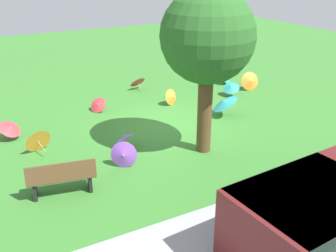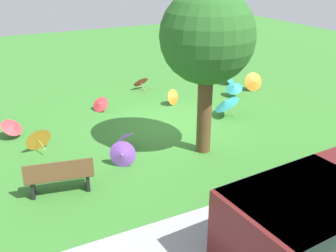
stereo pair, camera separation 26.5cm
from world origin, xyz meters
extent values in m
plane|color=#387A2D|center=(0.00, 0.00, 0.00)|extent=(40.00, 40.00, 0.00)
cube|color=#9E9EA3|center=(0.00, 6.53, 0.00)|extent=(40.00, 4.03, 0.01)
cube|color=black|center=(0.78, 6.82, 1.25)|extent=(2.70, 2.10, 0.55)
cylinder|color=black|center=(1.53, 5.92, 0.38)|extent=(0.77, 0.27, 0.76)
cube|color=brown|center=(4.12, 2.39, 0.45)|extent=(1.66, 0.74, 0.05)
cube|color=brown|center=(4.16, 2.59, 0.68)|extent=(1.59, 0.41, 0.45)
cube|color=black|center=(4.75, 2.27, 0.23)|extent=(0.16, 0.41, 0.45)
cube|color=black|center=(3.50, 2.51, 0.23)|extent=(0.16, 0.41, 0.45)
cylinder|color=brown|center=(-0.11, 2.06, 1.29)|extent=(0.42, 0.42, 2.57)
sphere|color=#286023|center=(-0.11, 2.06, 3.34)|extent=(2.55, 2.55, 2.55)
cylinder|color=tan|center=(-3.86, -1.59, 0.17)|extent=(0.18, 0.15, 0.34)
cone|color=teal|center=(-3.76, -1.51, 0.39)|extent=(0.92, 0.92, 0.46)
sphere|color=tan|center=(-3.74, -1.49, 0.45)|extent=(0.06, 0.06, 0.05)
cylinder|color=tan|center=(4.14, 0.14, 0.27)|extent=(0.13, 0.45, 0.20)
cone|color=orange|center=(4.21, -0.15, 0.39)|extent=(0.85, 0.60, 0.77)
sphere|color=tan|center=(4.23, -0.23, 0.42)|extent=(0.05, 0.05, 0.05)
cylinder|color=tan|center=(-5.01, -2.02, 0.31)|extent=(0.09, 0.41, 0.16)
cone|color=orange|center=(-4.97, -1.75, 0.40)|extent=(0.85, 0.50, 0.80)
sphere|color=tan|center=(-4.96, -1.69, 0.42)|extent=(0.04, 0.05, 0.05)
cylinder|color=tan|center=(1.80, 0.92, 0.16)|extent=(0.12, 0.20, 0.33)
cone|color=purple|center=(1.86, 0.81, 0.36)|extent=(0.79, 0.77, 0.39)
sphere|color=tan|center=(1.87, 0.79, 0.40)|extent=(0.05, 0.06, 0.05)
cylinder|color=tan|center=(2.23, 1.70, 0.31)|extent=(0.21, 0.32, 0.11)
cone|color=purple|center=(2.35, 1.90, 0.36)|extent=(0.76, 0.62, 0.73)
sphere|color=tan|center=(2.38, 1.94, 0.38)|extent=(0.05, 0.06, 0.04)
cylinder|color=tan|center=(-4.50, -3.17, 0.16)|extent=(0.22, 0.26, 0.25)
cone|color=teal|center=(-4.63, -3.02, 0.31)|extent=(0.86, 0.84, 0.62)
sphere|color=tan|center=(-4.66, -2.99, 0.34)|extent=(0.06, 0.06, 0.05)
cylinder|color=tan|center=(-2.39, 0.21, 0.23)|extent=(0.27, 0.15, 0.46)
cone|color=teal|center=(-2.23, 0.13, 0.52)|extent=(1.22, 1.25, 0.63)
sphere|color=tan|center=(-2.19, 0.11, 0.59)|extent=(0.06, 0.05, 0.05)
cylinder|color=tan|center=(4.86, -1.53, 0.17)|extent=(0.19, 0.22, 0.34)
cone|color=#D8383F|center=(4.76, -1.41, 0.38)|extent=(0.90, 0.89, 0.49)
sphere|color=tan|center=(4.74, -1.38, 0.43)|extent=(0.06, 0.06, 0.05)
cylinder|color=tan|center=(-1.06, -1.97, 0.25)|extent=(0.17, 0.34, 0.11)
cone|color=orange|center=(-1.15, -1.75, 0.31)|extent=(0.68, 0.51, 0.63)
sphere|color=tan|center=(-1.18, -1.69, 0.33)|extent=(0.05, 0.05, 0.04)
cylinder|color=tan|center=(-0.80, -3.96, 0.16)|extent=(0.09, 0.31, 0.33)
cone|color=#D8383F|center=(-0.76, -4.14, 0.36)|extent=(0.77, 0.69, 0.54)
sphere|color=tan|center=(-0.75, -4.18, 0.40)|extent=(0.05, 0.06, 0.05)
cylinder|color=tan|center=(1.46, -2.53, 0.12)|extent=(0.23, 0.18, 0.24)
cone|color=#D8383F|center=(1.59, -2.43, 0.27)|extent=(0.75, 0.78, 0.52)
sphere|color=tan|center=(1.62, -2.41, 0.30)|extent=(0.06, 0.06, 0.05)
cylinder|color=tan|center=(-3.96, -3.93, 0.25)|extent=(0.32, 0.32, 0.26)
cone|color=pink|center=(-4.16, -4.14, 0.41)|extent=(1.00, 0.99, 0.82)
sphere|color=tan|center=(-4.22, -4.20, 0.45)|extent=(0.06, 0.06, 0.05)
camera|label=1|loc=(5.70, 10.65, 5.24)|focal=41.74mm
camera|label=2|loc=(5.47, 10.78, 5.24)|focal=41.74mm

